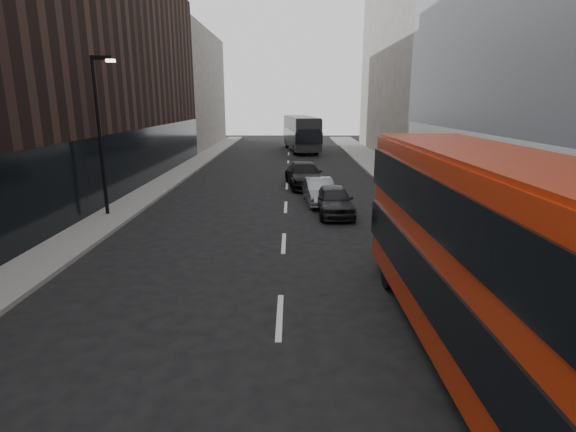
{
  "coord_description": "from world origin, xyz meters",
  "views": [
    {
      "loc": [
        0.29,
        -2.27,
        5.23
      ],
      "look_at": [
        0.21,
        8.42,
        2.5
      ],
      "focal_mm": 28.0,
      "sensor_mm": 36.0,
      "label": 1
    }
  ],
  "objects_px": {
    "street_lamp": "(101,126)",
    "car_c": "(304,175)",
    "car_a": "(334,200)",
    "red_bus": "(482,246)",
    "car_b": "(319,191)",
    "grey_bus": "(301,133)"
  },
  "relations": [
    {
      "from": "red_bus",
      "to": "grey_bus",
      "type": "relative_size",
      "value": 0.92
    },
    {
      "from": "red_bus",
      "to": "car_c",
      "type": "xyz_separation_m",
      "value": [
        -3.08,
        19.35,
        -1.63
      ]
    },
    {
      "from": "street_lamp",
      "to": "car_c",
      "type": "distance_m",
      "value": 12.63
    },
    {
      "from": "car_a",
      "to": "car_b",
      "type": "height_order",
      "value": "car_a"
    },
    {
      "from": "grey_bus",
      "to": "car_c",
      "type": "height_order",
      "value": "grey_bus"
    },
    {
      "from": "grey_bus",
      "to": "car_a",
      "type": "relative_size",
      "value": 2.83
    },
    {
      "from": "red_bus",
      "to": "car_a",
      "type": "relative_size",
      "value": 2.62
    },
    {
      "from": "grey_bus",
      "to": "car_a",
      "type": "distance_m",
      "value": 28.38
    },
    {
      "from": "car_c",
      "to": "red_bus",
      "type": "bearing_deg",
      "value": -87.72
    },
    {
      "from": "grey_bus",
      "to": "car_b",
      "type": "distance_m",
      "value": 25.92
    },
    {
      "from": "red_bus",
      "to": "car_a",
      "type": "height_order",
      "value": "red_bus"
    },
    {
      "from": "street_lamp",
      "to": "car_b",
      "type": "height_order",
      "value": "street_lamp"
    },
    {
      "from": "red_bus",
      "to": "street_lamp",
      "type": "bearing_deg",
      "value": 136.54
    },
    {
      "from": "car_c",
      "to": "street_lamp",
      "type": "bearing_deg",
      "value": -146.8
    },
    {
      "from": "car_a",
      "to": "street_lamp",
      "type": "bearing_deg",
      "value": -178.78
    },
    {
      "from": "grey_bus",
      "to": "car_b",
      "type": "bearing_deg",
      "value": -95.81
    },
    {
      "from": "street_lamp",
      "to": "car_a",
      "type": "bearing_deg",
      "value": 2.84
    },
    {
      "from": "car_a",
      "to": "car_b",
      "type": "distance_m",
      "value": 2.51
    },
    {
      "from": "car_a",
      "to": "car_c",
      "type": "distance_m",
      "value": 7.39
    },
    {
      "from": "street_lamp",
      "to": "car_b",
      "type": "relative_size",
      "value": 1.76
    },
    {
      "from": "street_lamp",
      "to": "red_bus",
      "type": "height_order",
      "value": "street_lamp"
    },
    {
      "from": "red_bus",
      "to": "car_c",
      "type": "bearing_deg",
      "value": 98.53
    }
  ]
}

